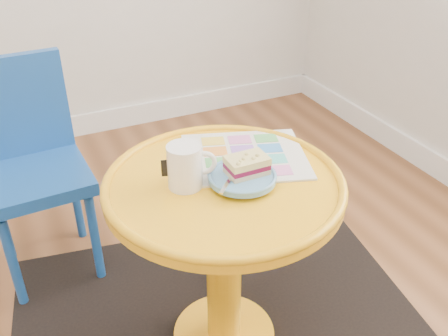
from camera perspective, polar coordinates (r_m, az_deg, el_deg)
name	(u,v)px	position (r m, az deg, el deg)	size (l,w,h in m)	color
rug	(224,336)	(1.67, 0.00, -18.65)	(1.30, 1.10, 0.01)	black
side_table	(224,232)	(1.38, 0.00, -7.34)	(0.62, 0.62, 0.59)	#FEAD15
chair	(29,157)	(1.81, -21.35, 1.16)	(0.36, 0.36, 0.77)	#174A98
newspaper	(244,156)	(1.39, 2.34, 1.37)	(0.34, 0.29, 0.01)	silver
mug	(186,165)	(1.24, -4.39, 0.33)	(0.12, 0.09, 0.11)	white
plate	(242,178)	(1.26, 2.10, -1.10)	(0.17, 0.17, 0.02)	#5D97C5
cake_slice	(247,165)	(1.26, 2.63, 0.34)	(0.10, 0.07, 0.05)	#D3BC8C
fork	(231,177)	(1.25, 0.86, -1.07)	(0.11, 0.11, 0.00)	silver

